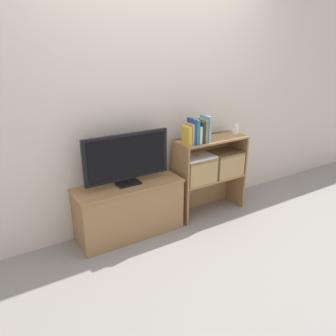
{
  "coord_description": "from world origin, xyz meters",
  "views": [
    {
      "loc": [
        -1.56,
        -2.38,
        1.74
      ],
      "look_at": [
        0.0,
        0.15,
        0.61
      ],
      "focal_mm": 35.0,
      "sensor_mm": 36.0,
      "label": 1
    }
  ],
  "objects_px": {
    "laptop": "(197,157)",
    "book_olive": "(203,131)",
    "book_teal": "(194,131)",
    "book_charcoal": "(200,132)",
    "tv": "(127,158)",
    "book_mustard": "(187,136)",
    "tv_stand": "(129,209)",
    "storage_basket_left": "(197,169)",
    "book_skyblue": "(205,129)",
    "book_tan": "(190,134)",
    "book_navy": "(192,131)",
    "book_ivory": "(197,134)",
    "baby_monitor": "(236,130)",
    "storage_basket_right": "(225,162)"
  },
  "relations": [
    {
      "from": "tv",
      "to": "book_skyblue",
      "type": "bearing_deg",
      "value": -5.26
    },
    {
      "from": "tv_stand",
      "to": "book_charcoal",
      "type": "relative_size",
      "value": 4.72
    },
    {
      "from": "tv_stand",
      "to": "book_skyblue",
      "type": "height_order",
      "value": "book_skyblue"
    },
    {
      "from": "book_olive",
      "to": "storage_basket_right",
      "type": "xyz_separation_m",
      "value": [
        0.34,
        0.03,
        -0.4
      ]
    },
    {
      "from": "book_charcoal",
      "to": "laptop",
      "type": "relative_size",
      "value": 0.62
    },
    {
      "from": "storage_basket_right",
      "to": "laptop",
      "type": "height_order",
      "value": "laptop"
    },
    {
      "from": "book_teal",
      "to": "book_ivory",
      "type": "height_order",
      "value": "book_teal"
    },
    {
      "from": "baby_monitor",
      "to": "tv",
      "type": "bearing_deg",
      "value": 178.76
    },
    {
      "from": "book_charcoal",
      "to": "tv",
      "type": "bearing_deg",
      "value": 174.28
    },
    {
      "from": "book_mustard",
      "to": "book_navy",
      "type": "bearing_deg",
      "value": -0.0
    },
    {
      "from": "storage_basket_right",
      "to": "book_mustard",
      "type": "bearing_deg",
      "value": -176.46
    },
    {
      "from": "book_olive",
      "to": "storage_basket_left",
      "type": "relative_size",
      "value": 0.64
    },
    {
      "from": "book_charcoal",
      "to": "storage_basket_right",
      "type": "bearing_deg",
      "value": 4.99
    },
    {
      "from": "book_charcoal",
      "to": "baby_monitor",
      "type": "xyz_separation_m",
      "value": [
        0.52,
        0.05,
        -0.06
      ]
    },
    {
      "from": "book_teal",
      "to": "book_mustard",
      "type": "bearing_deg",
      "value": 180.0
    },
    {
      "from": "book_mustard",
      "to": "book_navy",
      "type": "height_order",
      "value": "book_navy"
    },
    {
      "from": "book_tan",
      "to": "book_skyblue",
      "type": "distance_m",
      "value": 0.19
    },
    {
      "from": "baby_monitor",
      "to": "storage_basket_left",
      "type": "xyz_separation_m",
      "value": [
        -0.52,
        -0.02,
        -0.34
      ]
    },
    {
      "from": "book_ivory",
      "to": "storage_basket_left",
      "type": "distance_m",
      "value": 0.38
    },
    {
      "from": "book_tan",
      "to": "book_navy",
      "type": "relative_size",
      "value": 0.83
    },
    {
      "from": "tv_stand",
      "to": "book_charcoal",
      "type": "distance_m",
      "value": 1.01
    },
    {
      "from": "baby_monitor",
      "to": "book_mustard",
      "type": "bearing_deg",
      "value": -175.95
    },
    {
      "from": "book_tan",
      "to": "storage_basket_right",
      "type": "xyz_separation_m",
      "value": [
        0.5,
        0.03,
        -0.39
      ]
    },
    {
      "from": "book_teal",
      "to": "laptop",
      "type": "distance_m",
      "value": 0.29
    },
    {
      "from": "book_ivory",
      "to": "storage_basket_left",
      "type": "xyz_separation_m",
      "value": [
        0.04,
        0.03,
        -0.38
      ]
    },
    {
      "from": "book_mustard",
      "to": "book_ivory",
      "type": "height_order",
      "value": "book_mustard"
    },
    {
      "from": "book_navy",
      "to": "book_olive",
      "type": "distance_m",
      "value": 0.13
    },
    {
      "from": "book_teal",
      "to": "book_ivory",
      "type": "xyz_separation_m",
      "value": [
        0.03,
        -0.0,
        -0.03
      ]
    },
    {
      "from": "tv_stand",
      "to": "book_navy",
      "type": "xyz_separation_m",
      "value": [
        0.65,
        -0.08,
        0.69
      ]
    },
    {
      "from": "tv_stand",
      "to": "storage_basket_left",
      "type": "height_order",
      "value": "storage_basket_left"
    },
    {
      "from": "book_mustard",
      "to": "book_ivory",
      "type": "bearing_deg",
      "value": -0.0
    },
    {
      "from": "tv",
      "to": "book_navy",
      "type": "bearing_deg",
      "value": -6.57
    },
    {
      "from": "book_olive",
      "to": "tv",
      "type": "bearing_deg",
      "value": 174.53
    },
    {
      "from": "book_tan",
      "to": "storage_basket_left",
      "type": "relative_size",
      "value": 0.59
    },
    {
      "from": "tv_stand",
      "to": "laptop",
      "type": "xyz_separation_m",
      "value": [
        0.75,
        -0.04,
        0.41
      ]
    },
    {
      "from": "tv",
      "to": "book_mustard",
      "type": "distance_m",
      "value": 0.62
    },
    {
      "from": "storage_basket_left",
      "to": "laptop",
      "type": "distance_m",
      "value": 0.13
    },
    {
      "from": "book_mustard",
      "to": "book_skyblue",
      "type": "relative_size",
      "value": 0.69
    },
    {
      "from": "storage_basket_left",
      "to": "storage_basket_right",
      "type": "distance_m",
      "value": 0.37
    },
    {
      "from": "book_skyblue",
      "to": "storage_basket_right",
      "type": "relative_size",
      "value": 0.74
    },
    {
      "from": "book_skyblue",
      "to": "baby_monitor",
      "type": "xyz_separation_m",
      "value": [
        0.45,
        0.05,
        -0.08
      ]
    },
    {
      "from": "book_olive",
      "to": "book_skyblue",
      "type": "height_order",
      "value": "book_skyblue"
    },
    {
      "from": "book_navy",
      "to": "book_olive",
      "type": "xyz_separation_m",
      "value": [
        0.13,
        0.0,
        -0.01
      ]
    },
    {
      "from": "tv",
      "to": "book_skyblue",
      "type": "relative_size",
      "value": 3.15
    },
    {
      "from": "book_navy",
      "to": "storage_basket_right",
      "type": "xyz_separation_m",
      "value": [
        0.47,
        0.03,
        -0.41
      ]
    },
    {
      "from": "book_teal",
      "to": "laptop",
      "type": "xyz_separation_m",
      "value": [
        0.07,
        0.03,
        -0.28
      ]
    },
    {
      "from": "book_tan",
      "to": "baby_monitor",
      "type": "xyz_separation_m",
      "value": [
        0.64,
        0.05,
        -0.05
      ]
    },
    {
      "from": "tv",
      "to": "baby_monitor",
      "type": "height_order",
      "value": "tv"
    },
    {
      "from": "laptop",
      "to": "book_olive",
      "type": "bearing_deg",
      "value": -46.22
    },
    {
      "from": "book_navy",
      "to": "book_teal",
      "type": "bearing_deg",
      "value": 0.0
    }
  ]
}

